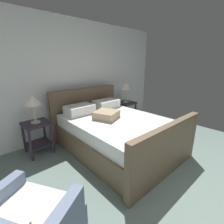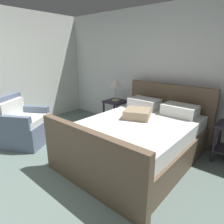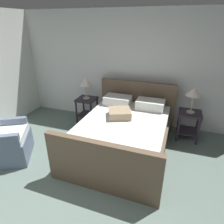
{
  "view_description": "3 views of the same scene",
  "coord_description": "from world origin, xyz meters",
  "px_view_note": "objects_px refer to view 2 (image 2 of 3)",
  "views": [
    {
      "loc": [
        -1.79,
        -0.06,
        1.63
      ],
      "look_at": [
        -0.04,
        1.83,
        0.83
      ],
      "focal_mm": 25.9,
      "sensor_mm": 36.0,
      "label": 1
    },
    {
      "loc": [
        1.69,
        -0.47,
        1.66
      ],
      "look_at": [
        -0.17,
        1.76,
        0.75
      ],
      "focal_mm": 31.17,
      "sensor_mm": 36.0,
      "label": 2
    },
    {
      "loc": [
        1.01,
        -1.05,
        2.23
      ],
      "look_at": [
        -0.01,
        1.93,
        0.78
      ],
      "focal_mm": 31.07,
      "sensor_mm": 36.0,
      "label": 3
    }
  ],
  "objects_px": {
    "bed": "(139,137)",
    "table_lamp_left": "(116,83)",
    "armchair": "(22,126)",
    "nightstand_left": "(116,109)"
  },
  "relations": [
    {
      "from": "nightstand_left",
      "to": "armchair",
      "type": "distance_m",
      "value": 1.95
    },
    {
      "from": "bed",
      "to": "armchair",
      "type": "height_order",
      "value": "bed"
    },
    {
      "from": "bed",
      "to": "table_lamp_left",
      "type": "relative_size",
      "value": 4.47
    },
    {
      "from": "bed",
      "to": "nightstand_left",
      "type": "height_order",
      "value": "bed"
    },
    {
      "from": "bed",
      "to": "armchair",
      "type": "xyz_separation_m",
      "value": [
        -1.92,
        -0.96,
        0.0
      ]
    },
    {
      "from": "bed",
      "to": "armchair",
      "type": "distance_m",
      "value": 2.14
    },
    {
      "from": "table_lamp_left",
      "to": "armchair",
      "type": "relative_size",
      "value": 0.51
    },
    {
      "from": "bed",
      "to": "nightstand_left",
      "type": "distance_m",
      "value": 1.43
    },
    {
      "from": "table_lamp_left",
      "to": "nightstand_left",
      "type": "bearing_deg",
      "value": -45.0
    },
    {
      "from": "bed",
      "to": "armchair",
      "type": "bearing_deg",
      "value": -153.28
    }
  ]
}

